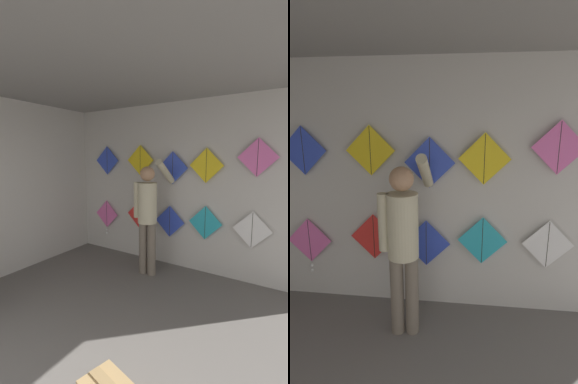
# 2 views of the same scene
# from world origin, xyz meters

# --- Properties ---
(back_panel) EXTENTS (4.89, 0.06, 2.80)m
(back_panel) POSITION_xyz_m (0.00, 4.06, 1.40)
(back_panel) COLOR beige
(back_panel) RESTS_ON ground
(shopkeeper) EXTENTS (0.47, 0.67, 1.87)m
(shopkeeper) POSITION_xyz_m (-0.16, 3.49, 1.05)
(shopkeeper) COLOR #726656
(shopkeeper) RESTS_ON ground
(kite_0) EXTENTS (0.55, 0.04, 0.69)m
(kite_0) POSITION_xyz_m (-1.43, 3.97, 0.72)
(kite_0) COLOR pink
(kite_1) EXTENTS (0.55, 0.01, 0.55)m
(kite_1) POSITION_xyz_m (-0.62, 3.97, 0.84)
(kite_1) COLOR red
(kite_2) EXTENTS (0.55, 0.01, 0.55)m
(kite_2) POSITION_xyz_m (-0.01, 3.97, 0.79)
(kite_2) COLOR blue
(kite_3) EXTENTS (0.55, 0.01, 0.55)m
(kite_3) POSITION_xyz_m (0.63, 3.97, 0.85)
(kite_3) COLOR #28B2C6
(kite_4) EXTENTS (0.55, 0.01, 0.55)m
(kite_4) POSITION_xyz_m (1.33, 3.97, 0.85)
(kite_4) COLOR white
(kite_5) EXTENTS (0.55, 0.01, 0.55)m
(kite_5) POSITION_xyz_m (-1.39, 3.97, 1.83)
(kite_5) COLOR blue
(kite_6) EXTENTS (0.55, 0.01, 0.55)m
(kite_6) POSITION_xyz_m (-0.61, 3.97, 1.84)
(kite_6) COLOR yellow
(kite_7) EXTENTS (0.55, 0.01, 0.55)m
(kite_7) POSITION_xyz_m (0.04, 3.97, 1.72)
(kite_7) COLOR blue
(kite_8) EXTENTS (0.55, 0.01, 0.55)m
(kite_8) POSITION_xyz_m (0.61, 3.97, 1.77)
(kite_8) COLOR yellow
(kite_9) EXTENTS (0.55, 0.01, 0.55)m
(kite_9) POSITION_xyz_m (1.35, 3.97, 1.89)
(kite_9) COLOR pink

